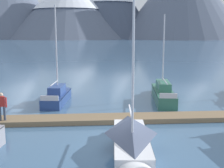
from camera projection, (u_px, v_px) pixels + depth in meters
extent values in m
plane|color=#426689|center=(121.00, 145.00, 14.76)|extent=(700.00, 700.00, 0.00)
cone|color=slate|center=(69.00, 8.00, 208.76)|extent=(87.45, 87.45, 42.84)
cone|color=#424C60|center=(109.00, 0.00, 216.04)|extent=(66.09, 66.09, 55.24)
cube|color=#846B4C|center=(114.00, 119.00, 18.66)|extent=(26.24, 1.68, 0.30)
cylinder|color=#38383D|center=(115.00, 122.00, 18.01)|extent=(25.19, 0.30, 0.24)
cylinder|color=#38383D|center=(114.00, 116.00, 19.33)|extent=(25.19, 0.30, 0.24)
cube|color=navy|center=(57.00, 98.00, 23.30)|extent=(1.95, 4.97, 0.73)
ellipsoid|color=navy|center=(64.00, 91.00, 26.02)|extent=(1.42, 2.12, 0.69)
cube|color=#121D39|center=(57.00, 94.00, 23.24)|extent=(1.98, 4.88, 0.06)
cylinder|color=silver|center=(56.00, 50.00, 22.99)|extent=(0.10, 0.10, 6.79)
cylinder|color=silver|center=(54.00, 83.00, 22.27)|extent=(0.34, 2.35, 0.08)
cube|color=#2F4A8A|center=(57.00, 90.00, 23.29)|extent=(1.23, 2.28, 0.63)
cube|color=silver|center=(49.00, 98.00, 20.90)|extent=(1.28, 0.24, 0.36)
cube|color=white|center=(131.00, 144.00, 13.79)|extent=(1.97, 5.31, 0.80)
cube|color=slate|center=(131.00, 137.00, 13.72)|extent=(2.00, 5.21, 0.06)
cylinder|color=silver|center=(133.00, 73.00, 12.45)|extent=(0.10, 0.10, 6.08)
cylinder|color=silver|center=(131.00, 112.00, 14.21)|extent=(0.31, 2.82, 0.08)
pyramid|color=#4C5670|center=(131.00, 126.00, 14.03)|extent=(2.14, 4.30, 0.76)
cube|color=#336B56|center=(163.00, 96.00, 23.81)|extent=(2.14, 6.18, 0.92)
ellipsoid|color=#336B56|center=(159.00, 88.00, 27.15)|extent=(1.43, 2.24, 0.87)
cube|color=#163027|center=(163.00, 91.00, 23.74)|extent=(2.16, 6.07, 0.06)
cylinder|color=silver|center=(163.00, 52.00, 23.88)|extent=(0.10, 0.10, 5.94)
cylinder|color=silver|center=(165.00, 81.00, 22.79)|extent=(0.46, 2.96, 0.08)
cube|color=#3A7560|center=(163.00, 86.00, 23.82)|extent=(1.30, 2.83, 0.66)
cube|color=silver|center=(168.00, 96.00, 20.80)|extent=(1.24, 0.26, 0.36)
cylinder|color=#384256|center=(0.00, 114.00, 17.68)|extent=(0.14, 0.14, 0.86)
cylinder|color=#384256|center=(5.00, 113.00, 17.76)|extent=(0.14, 0.14, 0.86)
cube|color=#B22823|center=(2.00, 101.00, 17.59)|extent=(0.42, 0.31, 0.60)
sphere|color=beige|center=(1.00, 95.00, 17.52)|extent=(0.22, 0.22, 0.22)
cylinder|color=#B22823|center=(6.00, 102.00, 17.68)|extent=(0.09, 0.09, 0.62)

